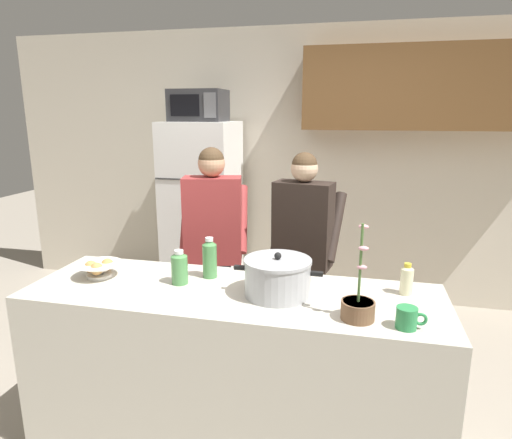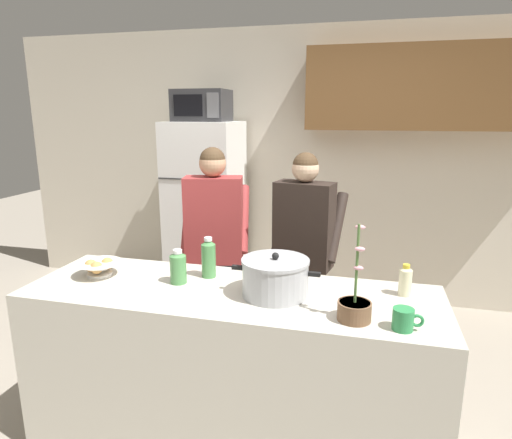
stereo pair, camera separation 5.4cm
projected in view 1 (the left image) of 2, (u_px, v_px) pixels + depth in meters
The scene contains 13 objects.
back_wall_unit at pixel (323, 151), 4.24m from camera, with size 6.00×0.48×2.60m.
kitchen_island at pixel (233, 370), 2.40m from camera, with size 2.16×0.68×0.92m, color beige.
refrigerator at pixel (203, 214), 4.24m from camera, with size 0.64×0.68×1.74m.
microwave at pixel (199, 106), 3.98m from camera, with size 0.48×0.37×0.28m.
person_near_pot at pixel (213, 233), 3.16m from camera, with size 0.55×0.49×1.59m.
person_by_sink at pixel (303, 238), 3.10m from camera, with size 0.54×0.48×1.56m.
cooking_pot at pixel (278, 277), 2.22m from camera, with size 0.45×0.34×0.23m.
coffee_mug at pixel (407, 318), 1.88m from camera, with size 0.13×0.09×0.10m.
bread_bowl at pixel (99, 269), 2.47m from camera, with size 0.25×0.25×0.10m.
bottle_near_edge at pixel (210, 258), 2.46m from camera, with size 0.08×0.08×0.23m.
bottle_mid_counter at pixel (407, 279), 2.23m from camera, with size 0.06×0.06×0.16m.
bottle_far_corner at pixel (179, 267), 2.37m from camera, with size 0.09×0.09×0.19m.
potted_orchid at pixel (358, 306), 1.97m from camera, with size 0.15×0.15×0.44m.
Camera 1 is at (0.61, -2.06, 1.82)m, focal length 31.10 mm.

